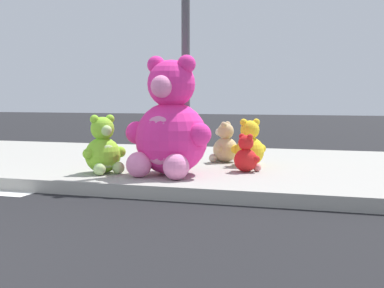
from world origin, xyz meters
The scene contains 8 objects.
sidewalk centered at (0.00, 5.20, 0.07)m, with size 28.00×4.40×0.15m, color #9E9B93.
sign_pole centered at (1.00, 4.40, 1.85)m, with size 0.56×0.11×3.20m.
plush_pink_large centered at (0.99, 3.81, 0.72)m, with size 1.10×0.98×1.43m.
plush_red centered at (1.82, 4.34, 0.34)m, with size 0.33×0.35×0.48m.
plush_yellow centered at (1.74, 4.93, 0.41)m, with size 0.45×0.46×0.64m.
plush_brown centered at (0.49, 4.75, 0.34)m, with size 0.34×0.34×0.48m.
plush_tan centered at (1.32, 5.21, 0.38)m, with size 0.40×0.45×0.58m.
plush_lime centered at (0.16, 3.71, 0.44)m, with size 0.52×0.51×0.72m.
Camera 1 is at (3.08, -2.05, 1.08)m, focal length 48.79 mm.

